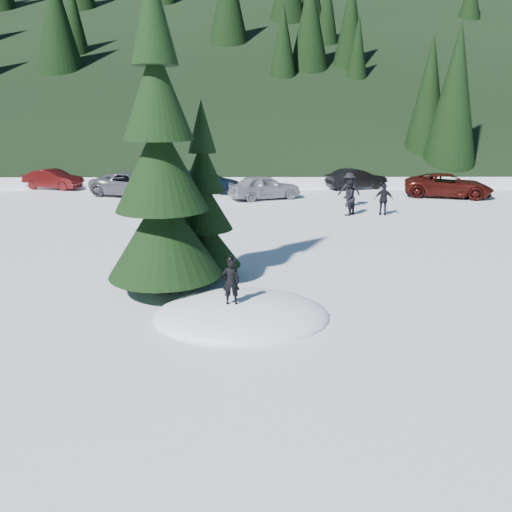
{
  "coord_description": "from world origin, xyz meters",
  "views": [
    {
      "loc": [
        0.25,
        -11.76,
        4.99
      ],
      "look_at": [
        0.37,
        1.74,
        1.1
      ],
      "focal_mm": 35.0,
      "sensor_mm": 36.0,
      "label": 1
    }
  ],
  "objects_px": {
    "car_1": "(53,179)",
    "car_5": "(356,179)",
    "adult_2": "(349,190)",
    "car_4": "(265,187)",
    "adult_1": "(384,200)",
    "car_6": "(448,185)",
    "child_skier": "(231,281)",
    "car_3": "(205,181)",
    "spruce_short": "(204,211)",
    "adult_0": "(348,198)",
    "car_2": "(133,184)",
    "spruce_tall": "(161,177)"
  },
  "relations": [
    {
      "from": "child_skier",
      "to": "adult_1",
      "type": "bearing_deg",
      "value": -117.9
    },
    {
      "from": "car_3",
      "to": "car_4",
      "type": "distance_m",
      "value": 4.75
    },
    {
      "from": "spruce_short",
      "to": "car_6",
      "type": "relative_size",
      "value": 1.04
    },
    {
      "from": "adult_2",
      "to": "car_3",
      "type": "distance_m",
      "value": 9.94
    },
    {
      "from": "spruce_short",
      "to": "car_3",
      "type": "relative_size",
      "value": 1.12
    },
    {
      "from": "adult_0",
      "to": "car_2",
      "type": "distance_m",
      "value": 13.64
    },
    {
      "from": "car_3",
      "to": "car_6",
      "type": "height_order",
      "value": "car_6"
    },
    {
      "from": "spruce_tall",
      "to": "car_6",
      "type": "relative_size",
      "value": 1.67
    },
    {
      "from": "adult_0",
      "to": "car_2",
      "type": "bearing_deg",
      "value": -78.35
    },
    {
      "from": "spruce_tall",
      "to": "child_skier",
      "type": "relative_size",
      "value": 7.49
    },
    {
      "from": "car_4",
      "to": "child_skier",
      "type": "bearing_deg",
      "value": 154.58
    },
    {
      "from": "adult_0",
      "to": "car_3",
      "type": "distance_m",
      "value": 11.05
    },
    {
      "from": "spruce_short",
      "to": "adult_2",
      "type": "height_order",
      "value": "spruce_short"
    },
    {
      "from": "car_3",
      "to": "car_5",
      "type": "relative_size",
      "value": 1.17
    },
    {
      "from": "car_3",
      "to": "car_4",
      "type": "height_order",
      "value": "car_4"
    },
    {
      "from": "spruce_tall",
      "to": "car_6",
      "type": "bearing_deg",
      "value": 49.27
    },
    {
      "from": "adult_2",
      "to": "car_1",
      "type": "relative_size",
      "value": 0.46
    },
    {
      "from": "spruce_short",
      "to": "adult_1",
      "type": "relative_size",
      "value": 3.38
    },
    {
      "from": "car_6",
      "to": "adult_2",
      "type": "bearing_deg",
      "value": 131.83
    },
    {
      "from": "adult_1",
      "to": "car_1",
      "type": "relative_size",
      "value": 0.39
    },
    {
      "from": "adult_0",
      "to": "car_5",
      "type": "relative_size",
      "value": 0.44
    },
    {
      "from": "adult_2",
      "to": "car_2",
      "type": "bearing_deg",
      "value": -16.8
    },
    {
      "from": "spruce_tall",
      "to": "spruce_short",
      "type": "relative_size",
      "value": 1.6
    },
    {
      "from": "car_5",
      "to": "spruce_tall",
      "type": "bearing_deg",
      "value": 137.87
    },
    {
      "from": "child_skier",
      "to": "car_5",
      "type": "xyz_separation_m",
      "value": [
        7.59,
        22.36,
        -0.38
      ]
    },
    {
      "from": "adult_1",
      "to": "spruce_short",
      "type": "bearing_deg",
      "value": 65.58
    },
    {
      "from": "adult_2",
      "to": "car_4",
      "type": "bearing_deg",
      "value": -29.21
    },
    {
      "from": "adult_2",
      "to": "spruce_short",
      "type": "bearing_deg",
      "value": 60.58
    },
    {
      "from": "spruce_short",
      "to": "adult_2",
      "type": "distance_m",
      "value": 14.01
    },
    {
      "from": "adult_1",
      "to": "car_5",
      "type": "distance_m",
      "value": 9.05
    },
    {
      "from": "spruce_short",
      "to": "car_5",
      "type": "xyz_separation_m",
      "value": [
        8.54,
        18.84,
        -1.43
      ]
    },
    {
      "from": "spruce_tall",
      "to": "car_2",
      "type": "distance_m",
      "value": 18.21
    },
    {
      "from": "child_skier",
      "to": "adult_0",
      "type": "distance_m",
      "value": 14.39
    },
    {
      "from": "adult_0",
      "to": "car_6",
      "type": "bearing_deg",
      "value": 166.16
    },
    {
      "from": "child_skier",
      "to": "car_3",
      "type": "xyz_separation_m",
      "value": [
        -2.52,
        21.09,
        -0.36
      ]
    },
    {
      "from": "spruce_short",
      "to": "adult_0",
      "type": "bearing_deg",
      "value": 57.34
    },
    {
      "from": "child_skier",
      "to": "car_1",
      "type": "bearing_deg",
      "value": -59.81
    },
    {
      "from": "car_1",
      "to": "car_4",
      "type": "height_order",
      "value": "car_4"
    },
    {
      "from": "car_4",
      "to": "car_5",
      "type": "distance_m",
      "value": 7.54
    },
    {
      "from": "car_2",
      "to": "car_6",
      "type": "distance_m",
      "value": 19.36
    },
    {
      "from": "adult_1",
      "to": "car_6",
      "type": "relative_size",
      "value": 0.31
    },
    {
      "from": "adult_1",
      "to": "car_1",
      "type": "distance_m",
      "value": 22.04
    },
    {
      "from": "spruce_short",
      "to": "car_1",
      "type": "bearing_deg",
      "value": 122.27
    },
    {
      "from": "adult_1",
      "to": "car_1",
      "type": "height_order",
      "value": "adult_1"
    },
    {
      "from": "adult_0",
      "to": "adult_2",
      "type": "distance_m",
      "value": 2.42
    },
    {
      "from": "adult_2",
      "to": "car_1",
      "type": "distance_m",
      "value": 19.94
    },
    {
      "from": "adult_0",
      "to": "car_2",
      "type": "relative_size",
      "value": 0.34
    },
    {
      "from": "car_1",
      "to": "car_5",
      "type": "height_order",
      "value": "car_5"
    },
    {
      "from": "spruce_tall",
      "to": "car_5",
      "type": "xyz_separation_m",
      "value": [
        9.54,
        20.24,
        -2.64
      ]
    },
    {
      "from": "adult_0",
      "to": "adult_1",
      "type": "relative_size",
      "value": 1.13
    }
  ]
}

